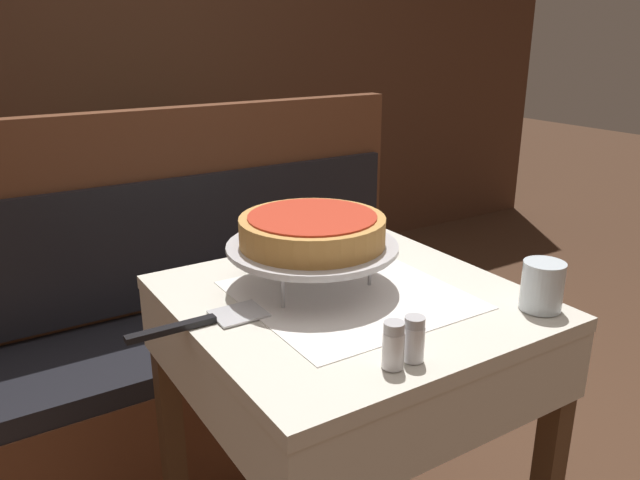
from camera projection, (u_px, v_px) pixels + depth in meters
dining_table_front at (349, 344)px, 1.33m from camera, size 0.68×0.68×0.78m
dining_table_rear at (180, 182)px, 2.68m from camera, size 0.65×0.65×0.79m
booth_bench at (217, 352)px, 2.00m from camera, size 1.48×0.46×1.08m
back_wall_panel at (86, 51)px, 2.85m from camera, size 6.00×0.04×2.40m
pizza_pan_stand at (312, 248)px, 1.31m from camera, size 0.36×0.36×0.10m
deep_dish_pizza at (312, 230)px, 1.30m from camera, size 0.31×0.31×0.06m
pizza_server at (203, 322)px, 1.17m from camera, size 0.27×0.08×0.01m
water_glass_near at (542, 286)px, 1.21m from camera, size 0.08×0.08×0.10m
salt_shaker at (393, 345)px, 1.01m from camera, size 0.04×0.04×0.08m
pepper_shaker at (414, 339)px, 1.03m from camera, size 0.04×0.04×0.08m
condiment_caddy at (165, 142)px, 2.68m from camera, size 0.13×0.13×0.17m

